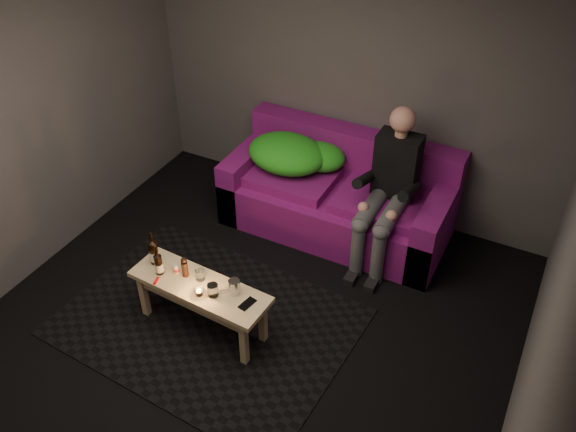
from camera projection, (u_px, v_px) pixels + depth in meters
name	position (u px, v px, depth m)	size (l,w,h in m)	color
floor	(228.00, 352.00, 4.65)	(4.50, 4.50, 0.00)	black
room	(251.00, 137.00, 3.97)	(4.50, 4.50, 4.50)	silver
rug	(208.00, 322.00, 4.88)	(2.24, 1.63, 0.01)	black
sofa	(339.00, 197.00, 5.69)	(2.06, 0.93, 0.89)	#700E61
green_blanket	(293.00, 154.00, 5.65)	(0.91, 0.62, 0.31)	#27961B
person	(389.00, 186.00, 5.15)	(0.37, 0.86, 1.38)	black
coffee_table	(200.00, 293.00, 4.62)	(1.14, 0.43, 0.46)	tan
beer_bottle_a	(154.00, 252.00, 4.70)	(0.07, 0.07, 0.30)	black
beer_bottle_b	(159.00, 264.00, 4.62)	(0.06, 0.06, 0.25)	black
salt_shaker	(176.00, 269.00, 4.65)	(0.04, 0.04, 0.08)	silver
pepper_mill	(185.00, 269.00, 4.61)	(0.05, 0.05, 0.13)	black
tumbler_back	(200.00, 275.00, 4.60)	(0.07, 0.07, 0.09)	white
tealight	(199.00, 292.00, 4.48)	(0.06, 0.06, 0.05)	white
tumbler_front	(213.00, 290.00, 4.46)	(0.08, 0.08, 0.10)	white
steel_cup	(234.00, 287.00, 4.47)	(0.09, 0.09, 0.12)	silver
smartphone	(247.00, 304.00, 4.41)	(0.07, 0.14, 0.01)	black
red_lighter	(156.00, 281.00, 4.60)	(0.02, 0.08, 0.01)	red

